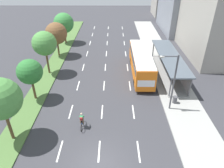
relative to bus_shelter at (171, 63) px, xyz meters
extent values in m
plane|color=#38383D|center=(-9.53, -15.74, -1.87)|extent=(140.00, 140.00, 0.00)
cube|color=#4C7038|center=(-17.83, 4.26, -1.81)|extent=(2.60, 52.00, 0.12)
cube|color=#9E9E99|center=(-0.28, 4.26, -1.79)|extent=(4.50, 52.00, 0.15)
cube|color=white|center=(-13.03, -14.47, -1.86)|extent=(0.14, 2.42, 0.01)
cube|color=white|center=(-13.03, -8.90, -1.86)|extent=(0.14, 2.42, 0.01)
cube|color=white|center=(-13.03, -3.33, -1.86)|extent=(0.14, 2.42, 0.01)
cube|color=white|center=(-13.03, 2.23, -1.86)|extent=(0.14, 2.42, 0.01)
cube|color=white|center=(-13.03, 7.80, -1.86)|extent=(0.14, 2.42, 0.01)
cube|color=white|center=(-13.03, 13.36, -1.86)|extent=(0.14, 2.42, 0.01)
cube|color=white|center=(-13.03, 18.93, -1.86)|extent=(0.14, 2.42, 0.01)
cube|color=white|center=(-13.03, 24.50, -1.86)|extent=(0.14, 2.42, 0.01)
cube|color=white|center=(-9.53, -14.47, -1.86)|extent=(0.14, 2.42, 0.01)
cube|color=white|center=(-9.53, -8.90, -1.86)|extent=(0.14, 2.42, 0.01)
cube|color=white|center=(-9.53, -3.33, -1.86)|extent=(0.14, 2.42, 0.01)
cube|color=white|center=(-9.53, 2.23, -1.86)|extent=(0.14, 2.42, 0.01)
cube|color=white|center=(-9.53, 7.80, -1.86)|extent=(0.14, 2.42, 0.01)
cube|color=white|center=(-9.53, 13.36, -1.86)|extent=(0.14, 2.42, 0.01)
cube|color=white|center=(-9.53, 18.93, -1.86)|extent=(0.14, 2.42, 0.01)
cube|color=white|center=(-9.53, 24.50, -1.86)|extent=(0.14, 2.42, 0.01)
cube|color=white|center=(-6.03, -14.47, -1.86)|extent=(0.14, 2.42, 0.01)
cube|color=white|center=(-6.03, -8.90, -1.86)|extent=(0.14, 2.42, 0.01)
cube|color=white|center=(-6.03, -3.33, -1.86)|extent=(0.14, 2.42, 0.01)
cube|color=white|center=(-6.03, 2.23, -1.86)|extent=(0.14, 2.42, 0.01)
cube|color=white|center=(-6.03, 7.80, -1.86)|extent=(0.14, 2.42, 0.01)
cube|color=white|center=(-6.03, 13.36, -1.86)|extent=(0.14, 2.42, 0.01)
cube|color=white|center=(-6.03, 18.93, -1.86)|extent=(0.14, 2.42, 0.01)
cube|color=white|center=(-6.03, 24.50, -1.86)|extent=(0.14, 2.42, 0.01)
cube|color=gray|center=(-0.28, 0.00, -1.67)|extent=(2.60, 12.80, 0.10)
cylinder|color=#56565B|center=(-1.46, -6.15, -0.32)|extent=(0.16, 0.16, 2.60)
cylinder|color=#56565B|center=(-1.46, 6.15, -0.32)|extent=(0.16, 0.16, 2.60)
cylinder|color=#56565B|center=(0.90, -6.15, -0.32)|extent=(0.16, 0.16, 2.60)
cylinder|color=#56565B|center=(0.90, 6.15, -0.32)|extent=(0.16, 0.16, 2.60)
cube|color=gray|center=(0.96, 0.00, -0.32)|extent=(0.10, 12.16, 2.34)
cube|color=#4C5660|center=(-0.28, 0.00, 1.06)|extent=(2.90, 13.20, 0.16)
cube|color=orange|center=(-4.28, 0.08, -0.02)|extent=(2.50, 11.20, 2.80)
cube|color=#2D3D4C|center=(-4.28, 0.08, 0.83)|extent=(2.54, 10.30, 0.90)
cube|color=silver|center=(-4.28, 0.08, 1.44)|extent=(2.45, 10.98, 0.12)
cube|color=#2D3D4C|center=(-4.28, 5.70, 0.33)|extent=(2.25, 0.06, 1.54)
cube|color=white|center=(-4.28, -5.54, -0.22)|extent=(2.12, 0.04, 0.90)
cylinder|color=black|center=(-5.38, 3.56, -1.37)|extent=(0.30, 1.00, 1.00)
cylinder|color=black|center=(-3.18, 3.56, -1.37)|extent=(0.30, 1.00, 1.00)
cylinder|color=black|center=(-5.38, -3.39, -1.37)|extent=(0.30, 1.00, 1.00)
cylinder|color=black|center=(-3.18, -3.39, -1.37)|extent=(0.30, 1.00, 1.00)
torus|color=black|center=(-11.42, -10.82, -1.51)|extent=(0.06, 0.72, 0.72)
torus|color=black|center=(-11.42, -11.92, -1.51)|extent=(0.06, 0.72, 0.72)
cylinder|color=#234C99|center=(-11.42, -11.37, -1.23)|extent=(0.05, 0.94, 0.05)
cylinder|color=#234C99|center=(-11.42, -11.47, -1.41)|extent=(0.05, 0.57, 0.42)
cylinder|color=#234C99|center=(-11.42, -11.57, -1.21)|extent=(0.04, 0.04, 0.40)
cube|color=black|center=(-11.42, -11.57, -1.01)|extent=(0.12, 0.24, 0.06)
cylinder|color=black|center=(-11.42, -10.87, -0.96)|extent=(0.46, 0.04, 0.04)
cube|color=#2D844C|center=(-11.42, -11.39, -0.68)|extent=(0.30, 0.36, 0.59)
cube|color=#A82323|center=(-11.42, -11.55, -0.66)|extent=(0.26, 0.26, 0.42)
sphere|color=beige|center=(-11.42, -11.27, -0.26)|extent=(0.20, 0.20, 0.20)
cylinder|color=brown|center=(-11.54, -11.42, -1.08)|extent=(0.12, 0.42, 0.25)
cylinder|color=brown|center=(-11.54, -11.25, -1.34)|extent=(0.10, 0.17, 0.41)
cylinder|color=brown|center=(-11.30, -11.42, -1.08)|extent=(0.12, 0.42, 0.25)
cylinder|color=brown|center=(-11.30, -11.25, -1.34)|extent=(0.10, 0.17, 0.41)
cylinder|color=#2D844C|center=(-11.59, -11.17, -0.63)|extent=(0.09, 0.47, 0.28)
cylinder|color=#2D844C|center=(-11.25, -11.17, -0.63)|extent=(0.09, 0.47, 0.28)
cylinder|color=brown|center=(-17.73, -13.02, -0.18)|extent=(0.28, 0.28, 3.13)
sphere|color=#4C8E42|center=(-17.73, -13.02, 2.74)|extent=(3.61, 3.61, 3.61)
cylinder|color=brown|center=(-17.75, -6.43, -0.49)|extent=(0.28, 0.28, 2.51)
sphere|color=#2D7533|center=(-17.75, -6.43, 1.85)|extent=(2.90, 2.90, 2.90)
cylinder|color=brown|center=(-17.82, 0.16, -0.10)|extent=(0.28, 0.28, 3.29)
sphere|color=#4C8E42|center=(-17.82, 0.16, 2.81)|extent=(3.38, 3.38, 3.38)
cylinder|color=brown|center=(-17.85, 6.76, -0.46)|extent=(0.28, 0.28, 2.56)
sphere|color=brown|center=(-17.85, 6.76, 2.18)|extent=(3.63, 3.63, 3.63)
cylinder|color=brown|center=(-17.95, 13.35, -0.51)|extent=(0.28, 0.28, 2.47)
sphere|color=#38843D|center=(-17.95, 13.35, 2.18)|extent=(3.88, 3.88, 3.88)
cylinder|color=#4C4C51|center=(-1.93, -8.44, 1.53)|extent=(0.18, 0.18, 6.50)
cylinder|color=#4C4C51|center=(-2.73, -8.44, 4.63)|extent=(1.60, 0.12, 0.12)
cube|color=silver|center=(-3.53, -8.44, 4.56)|extent=(0.44, 0.24, 0.16)
cylinder|color=#4C4C51|center=(-1.08, -7.36, -1.29)|extent=(0.52, 0.52, 0.85)
camera|label=1|loc=(-8.32, -27.06, 12.66)|focal=33.06mm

